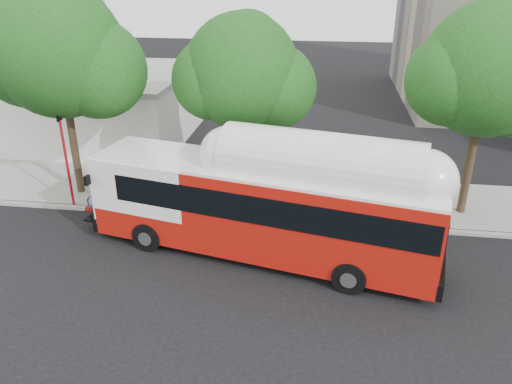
{
  "coord_description": "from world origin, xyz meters",
  "views": [
    {
      "loc": [
        2.59,
        -15.41,
        10.4
      ],
      "look_at": [
        0.04,
        3.0,
        1.81
      ],
      "focal_mm": 35.0,
      "sensor_mm": 36.0,
      "label": 1
    }
  ],
  "objects": [
    {
      "name": "street_tree_left",
      "position": [
        -8.53,
        5.56,
        6.6
      ],
      "size": [
        6.67,
        5.8,
        9.74
      ],
      "color": "#2D2116",
      "rests_on": "ground"
    },
    {
      "name": "street_tree_right",
      "position": [
        9.44,
        5.86,
        6.26
      ],
      "size": [
        6.21,
        5.4,
        9.18
      ],
      "color": "#2D2116",
      "rests_on": "ground"
    },
    {
      "name": "low_commercial_bldg",
      "position": [
        -14.0,
        14.0,
        2.15
      ],
      "size": [
        16.2,
        10.2,
        4.25
      ],
      "color": "silver",
      "rests_on": "ground"
    },
    {
      "name": "ground",
      "position": [
        0.0,
        0.0,
        0.0
      ],
      "size": [
        120.0,
        120.0,
        0.0
      ],
      "primitive_type": "plane",
      "color": "black",
      "rests_on": "ground"
    },
    {
      "name": "red_curb_segment",
      "position": [
        -3.0,
        3.9,
        0.08
      ],
      "size": [
        10.0,
        0.32,
        0.16
      ],
      "primitive_type": "cube",
      "color": "maroon",
      "rests_on": "ground"
    },
    {
      "name": "transit_bus",
      "position": [
        0.56,
        1.21,
        1.95
      ],
      "size": [
        14.31,
        5.63,
        4.17
      ],
      "rotation": [
        0.0,
        0.0,
        -0.22
      ],
      "color": "#A9130B",
      "rests_on": "ground"
    },
    {
      "name": "signal_pole",
      "position": [
        -8.71,
        4.1,
        2.26
      ],
      "size": [
        0.13,
        0.42,
        4.41
      ],
      "color": "red",
      "rests_on": "ground"
    },
    {
      "name": "street_tree_mid",
      "position": [
        -0.59,
        6.06,
        5.91
      ],
      "size": [
        5.75,
        5.0,
        8.62
      ],
      "color": "#2D2116",
      "rests_on": "ground"
    },
    {
      "name": "curb_strip",
      "position": [
        0.0,
        3.9,
        0.07
      ],
      "size": [
        60.0,
        0.3,
        0.15
      ],
      "primitive_type": "cube",
      "color": "gray",
      "rests_on": "ground"
    },
    {
      "name": "sidewalk",
      "position": [
        0.0,
        6.5,
        0.07
      ],
      "size": [
        60.0,
        5.0,
        0.15
      ],
      "primitive_type": "cube",
      "color": "gray",
      "rests_on": "ground"
    }
  ]
}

